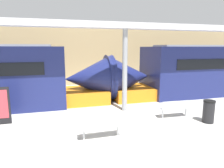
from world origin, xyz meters
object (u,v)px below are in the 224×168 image
Objects in this scene: bench_far at (176,107)px; trash_bin at (209,111)px; bench_near at (102,125)px; train_left at (220,70)px; support_column_near at (125,71)px.

trash_bin reaches higher than bench_far.
bench_near is at bearing -176.49° from trash_bin.
train_left is 8.01m from support_column_near.
bench_far is 1.31m from trash_bin.
trash_bin is 4.00m from support_column_near.
bench_near is (-9.42, -4.96, -1.02)m from train_left.
bench_near is at bearing -159.86° from bench_far.
support_column_near is at bearing -163.80° from train_left.
bench_near is 0.38× the size of support_column_near.
bench_far is 0.37× the size of support_column_near.
support_column_near is at bearing 138.83° from trash_bin.
support_column_near reaches higher than trash_bin.
train_left is 11.16× the size of bench_far.
bench_far is 1.53× the size of trash_bin.
support_column_near reaches higher than train_left.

